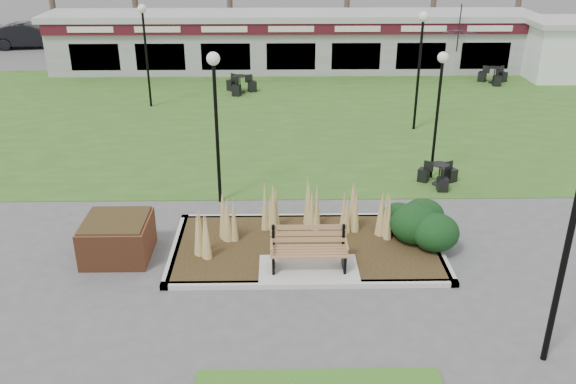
{
  "coord_description": "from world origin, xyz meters",
  "views": [
    {
      "loc": [
        -0.66,
        -11.47,
        7.25
      ],
      "look_at": [
        -0.43,
        2.0,
        1.16
      ],
      "focal_mm": 38.0,
      "sensor_mm": 36.0,
      "label": 1
    }
  ],
  "objects_px": {
    "lamp_post_mid_right": "(421,45)",
    "bistro_set_d": "(494,78)",
    "park_bench": "(309,248)",
    "bistro_set_b": "(240,87)",
    "service_hut": "(570,48)",
    "patio_umbrella": "(457,47)",
    "food_pavilion": "(290,41)",
    "bistro_set_c": "(439,178)",
    "lamp_post_far_right": "(440,88)",
    "lamp_post_mid_left": "(215,96)",
    "brick_planter": "(117,238)",
    "car_black": "(30,35)",
    "lamp_post_far_left": "(144,33)"
  },
  "relations": [
    {
      "from": "park_bench",
      "to": "service_hut",
      "type": "xyz_separation_m",
      "value": [
        13.5,
        17.75,
        0.86
      ]
    },
    {
      "from": "service_hut",
      "to": "bistro_set_b",
      "type": "distance_m",
      "value": 16.1
    },
    {
      "from": "park_bench",
      "to": "car_black",
      "type": "height_order",
      "value": "car_black"
    },
    {
      "from": "bistro_set_c",
      "to": "car_black",
      "type": "relative_size",
      "value": 0.27
    },
    {
      "from": "lamp_post_mid_right",
      "to": "lamp_post_far_right",
      "type": "bearing_deg",
      "value": -95.32
    },
    {
      "from": "service_hut",
      "to": "bistro_set_d",
      "type": "height_order",
      "value": "service_hut"
    },
    {
      "from": "patio_umbrella",
      "to": "car_black",
      "type": "height_order",
      "value": "patio_umbrella"
    },
    {
      "from": "park_bench",
      "to": "bistro_set_b",
      "type": "xyz_separation_m",
      "value": [
        -2.36,
        15.23,
        -0.31
      ]
    },
    {
      "from": "lamp_post_mid_right",
      "to": "bistro_set_d",
      "type": "distance_m",
      "value": 9.06
    },
    {
      "from": "food_pavilion",
      "to": "service_hut",
      "type": "xyz_separation_m",
      "value": [
        13.5,
        -1.96,
        -0.03
      ]
    },
    {
      "from": "patio_umbrella",
      "to": "brick_planter",
      "type": "bearing_deg",
      "value": -126.11
    },
    {
      "from": "bistro_set_b",
      "to": "food_pavilion",
      "type": "bearing_deg",
      "value": 62.29
    },
    {
      "from": "brick_planter",
      "to": "car_black",
      "type": "xyz_separation_m",
      "value": [
        -11.19,
        25.09,
        0.27
      ]
    },
    {
      "from": "brick_planter",
      "to": "bistro_set_d",
      "type": "xyz_separation_m",
      "value": [
        14.04,
        16.0,
        -0.2
      ]
    },
    {
      "from": "car_black",
      "to": "bistro_set_b",
      "type": "bearing_deg",
      "value": -138.02
    },
    {
      "from": "park_bench",
      "to": "bistro_set_c",
      "type": "xyz_separation_m",
      "value": [
        4.09,
        4.75,
        -0.35
      ]
    },
    {
      "from": "bistro_set_b",
      "to": "car_black",
      "type": "bearing_deg",
      "value": 141.28
    },
    {
      "from": "service_hut",
      "to": "lamp_post_far_left",
      "type": "relative_size",
      "value": 1.06
    },
    {
      "from": "park_bench",
      "to": "patio_umbrella",
      "type": "relative_size",
      "value": 0.7
    },
    {
      "from": "lamp_post_mid_left",
      "to": "bistro_set_d",
      "type": "bearing_deg",
      "value": 47.58
    },
    {
      "from": "service_hut",
      "to": "bistro_set_b",
      "type": "relative_size",
      "value": 3.13
    },
    {
      "from": "park_bench",
      "to": "lamp_post_far_right",
      "type": "height_order",
      "value": "lamp_post_far_right"
    },
    {
      "from": "bistro_set_d",
      "to": "patio_umbrella",
      "type": "bearing_deg",
      "value": 148.56
    },
    {
      "from": "food_pavilion",
      "to": "bistro_set_c",
      "type": "distance_m",
      "value": 15.56
    },
    {
      "from": "park_bench",
      "to": "lamp_post_far_right",
      "type": "xyz_separation_m",
      "value": [
        3.98,
        5.3,
        2.2
      ]
    },
    {
      "from": "park_bench",
      "to": "bistro_set_c",
      "type": "bearing_deg",
      "value": 49.31
    },
    {
      "from": "service_hut",
      "to": "patio_umbrella",
      "type": "bearing_deg",
      "value": 180.0
    },
    {
      "from": "park_bench",
      "to": "lamp_post_mid_left",
      "type": "height_order",
      "value": "lamp_post_mid_left"
    },
    {
      "from": "food_pavilion",
      "to": "lamp_post_far_right",
      "type": "relative_size",
      "value": 6.44
    },
    {
      "from": "lamp_post_mid_left",
      "to": "car_black",
      "type": "distance_m",
      "value": 25.93
    },
    {
      "from": "food_pavilion",
      "to": "lamp_post_mid_left",
      "type": "distance_m",
      "value": 16.24
    },
    {
      "from": "park_bench",
      "to": "food_pavilion",
      "type": "bearing_deg",
      "value": 90.0
    },
    {
      "from": "service_hut",
      "to": "bistro_set_c",
      "type": "height_order",
      "value": "service_hut"
    },
    {
      "from": "service_hut",
      "to": "patio_umbrella",
      "type": "height_order",
      "value": "service_hut"
    },
    {
      "from": "lamp_post_far_right",
      "to": "car_black",
      "type": "relative_size",
      "value": 0.85
    },
    {
      "from": "food_pavilion",
      "to": "bistro_set_d",
      "type": "bearing_deg",
      "value": -17.09
    },
    {
      "from": "brick_planter",
      "to": "bistro_set_d",
      "type": "bearing_deg",
      "value": 48.74
    },
    {
      "from": "bistro_set_d",
      "to": "car_black",
      "type": "xyz_separation_m",
      "value": [
        -25.22,
        9.09,
        0.47
      ]
    },
    {
      "from": "service_hut",
      "to": "lamp_post_far_right",
      "type": "xyz_separation_m",
      "value": [
        -9.52,
        -12.45,
        1.33
      ]
    },
    {
      "from": "lamp_post_mid_left",
      "to": "park_bench",
      "type": "bearing_deg",
      "value": -58.35
    },
    {
      "from": "lamp_post_mid_right",
      "to": "lamp_post_mid_left",
      "type": "bearing_deg",
      "value": -137.17
    },
    {
      "from": "food_pavilion",
      "to": "bistro_set_d",
      "type": "distance_m",
      "value": 10.15
    },
    {
      "from": "lamp_post_mid_right",
      "to": "car_black",
      "type": "relative_size",
      "value": 0.95
    },
    {
      "from": "lamp_post_mid_right",
      "to": "bistro_set_d",
      "type": "relative_size",
      "value": 3.0
    },
    {
      "from": "service_hut",
      "to": "bistro_set_d",
      "type": "bearing_deg",
      "value": -165.49
    },
    {
      "from": "brick_planter",
      "to": "bistro_set_c",
      "type": "xyz_separation_m",
      "value": [
        8.49,
        4.0,
        -0.24
      ]
    },
    {
      "from": "lamp_post_mid_right",
      "to": "bistro_set_c",
      "type": "relative_size",
      "value": 3.53
    },
    {
      "from": "service_hut",
      "to": "lamp_post_far_right",
      "type": "bearing_deg",
      "value": -127.38
    },
    {
      "from": "lamp_post_far_left",
      "to": "car_black",
      "type": "relative_size",
      "value": 0.92
    },
    {
      "from": "food_pavilion",
      "to": "bistro_set_d",
      "type": "xyz_separation_m",
      "value": [
        9.64,
        -2.96,
        -1.2
      ]
    }
  ]
}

